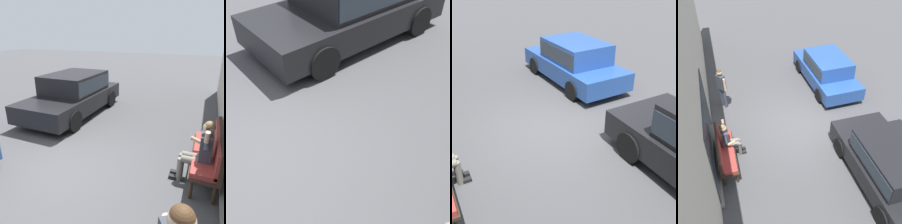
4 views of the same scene
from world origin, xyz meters
TOP-DOWN VIEW (x-y plane):
  - ground_plane at (0.00, 0.00)m, footprint 60.00×60.00m
  - bench at (-1.14, 2.90)m, footprint 1.97×0.55m
  - person_on_phone at (-0.79, 2.67)m, footprint 0.73×0.74m
  - parked_car_near at (-3.30, -1.81)m, footprint 4.37×2.01m

SIDE VIEW (x-z plane):
  - ground_plane at x=0.00m, z-range 0.00..0.00m
  - bench at x=-1.14m, z-range 0.08..1.08m
  - person_on_phone at x=-0.79m, z-range 0.04..1.38m
  - parked_car_near at x=-3.30m, z-range 0.07..1.55m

